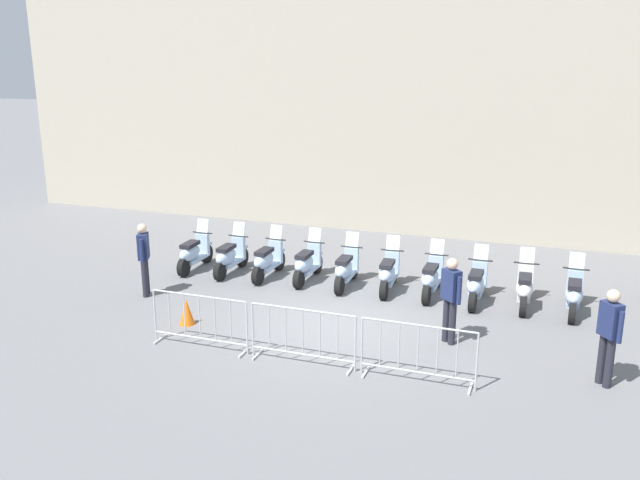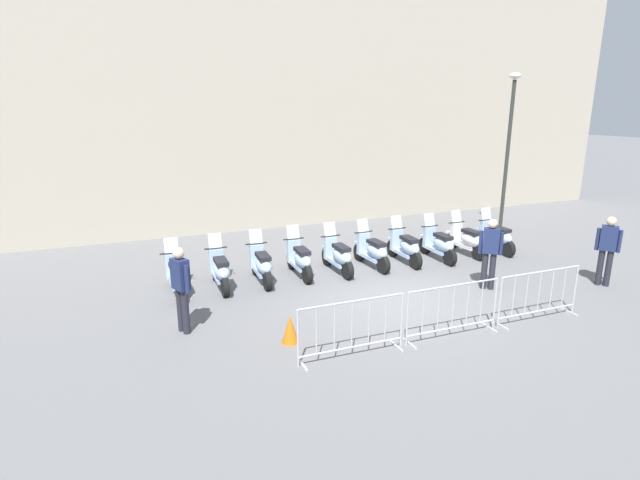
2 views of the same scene
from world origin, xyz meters
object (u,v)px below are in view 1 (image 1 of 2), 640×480
at_px(motorcycle_1, 230,257).
at_px(motorcycle_7, 476,284).
at_px(barrier_segment_0, 200,322).
at_px(traffic_cone, 187,312).
at_px(officer_by_barriers, 609,332).
at_px(officer_near_row_end, 144,255).
at_px(officer_mid_plaza, 451,295).
at_px(barrier_segment_1, 303,337).
at_px(motorcycle_3, 307,264).
at_px(motorcycle_0, 194,253).
at_px(motorcycle_6, 432,278).
at_px(motorcycle_2, 267,261).
at_px(motorcycle_8, 524,288).
at_px(barrier_segment_2, 418,354).
at_px(motorcycle_9, 574,294).
at_px(motorcycle_4, 346,269).
at_px(motorcycle_5, 388,273).

bearing_deg(motorcycle_1, motorcycle_7, -7.70).
relative_size(barrier_segment_0, traffic_cone, 3.66).
bearing_deg(officer_by_barriers, officer_near_row_end, 165.88).
distance_m(motorcycle_1, officer_near_row_end, 2.42).
relative_size(barrier_segment_0, officer_mid_plaza, 1.16).
xyz_separation_m(motorcycle_7, barrier_segment_1, (-3.11, -3.80, 0.07)).
bearing_deg(motorcycle_3, motorcycle_0, 175.05).
distance_m(motorcycle_6, traffic_cone, 5.62).
height_order(barrier_segment_1, officer_by_barriers, officer_by_barriers).
height_order(motorcycle_1, traffic_cone, motorcycle_1).
xyz_separation_m(motorcycle_2, motorcycle_7, (5.12, -0.73, 0.00)).
relative_size(motorcycle_1, motorcycle_3, 1.00).
relative_size(motorcycle_2, motorcycle_8, 1.00).
distance_m(motorcycle_3, motorcycle_7, 4.14).
height_order(motorcycle_7, officer_near_row_end, officer_near_row_end).
bearing_deg(barrier_segment_0, barrier_segment_2, -7.53).
xyz_separation_m(motorcycle_0, motorcycle_8, (8.21, -0.97, 0.00)).
distance_m(motorcycle_8, motorcycle_9, 1.03).
bearing_deg(officer_mid_plaza, motorcycle_4, 132.67).
height_order(motorcycle_2, barrier_segment_2, motorcycle_2).
bearing_deg(motorcycle_6, motorcycle_3, 171.88).
bearing_deg(barrier_segment_0, traffic_cone, 125.04).
xyz_separation_m(motorcycle_1, motorcycle_6, (5.13, -0.60, 0.00)).
height_order(motorcycle_8, barrier_segment_0, motorcycle_8).
height_order(motorcycle_7, motorcycle_8, same).
bearing_deg(motorcycle_0, barrier_segment_1, -49.41).
distance_m(motorcycle_2, motorcycle_6, 4.13).
distance_m(motorcycle_7, officer_mid_plaza, 2.42).
distance_m(motorcycle_5, barrier_segment_2, 4.55).
xyz_separation_m(motorcycle_1, officer_by_barriers, (8.26, -4.35, 0.53)).
height_order(motorcycle_3, traffic_cone, motorcycle_3).
height_order(barrier_segment_1, traffic_cone, barrier_segment_1).
xyz_separation_m(officer_mid_plaza, officer_by_barriers, (2.65, -1.22, 0.00)).
bearing_deg(motorcycle_4, motorcycle_8, -6.71).
bearing_deg(motorcycle_8, officer_by_barriers, -72.79).
relative_size(motorcycle_4, motorcycle_6, 1.00).
relative_size(motorcycle_1, traffic_cone, 3.13).
bearing_deg(motorcycle_6, motorcycle_1, 173.37).
xyz_separation_m(motorcycle_0, motorcycle_7, (7.17, -0.94, 0.00)).
height_order(motorcycle_8, traffic_cone, motorcycle_8).
distance_m(barrier_segment_2, officer_mid_plaza, 1.90).
bearing_deg(barrier_segment_2, motorcycle_4, 114.38).
distance_m(motorcycle_1, motorcycle_7, 6.20).
bearing_deg(officer_mid_plaza, motorcycle_6, 100.72).
relative_size(motorcycle_3, traffic_cone, 3.13).
distance_m(motorcycle_0, motorcycle_9, 9.29).
height_order(motorcycle_2, traffic_cone, motorcycle_2).
xyz_separation_m(motorcycle_3, motorcycle_4, (1.02, -0.22, 0.00)).
height_order(officer_near_row_end, officer_mid_plaza, same).
xyz_separation_m(motorcycle_5, motorcycle_7, (2.03, -0.36, 0.00)).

